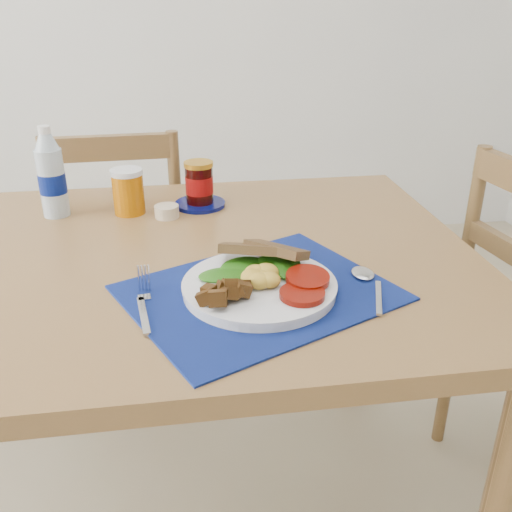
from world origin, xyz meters
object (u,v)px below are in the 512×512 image
Objects in this scene: chair_far at (122,234)px; breakfast_plate at (257,284)px; juice_glass at (128,193)px; water_bottle at (52,177)px; jam_on_saucer at (199,187)px.

chair_far reaches higher than breakfast_plate.
breakfast_plate is at bearing -61.55° from juice_glass.
breakfast_plate is 0.61m from water_bottle.
chair_far is 8.72× the size of jam_on_saucer.
juice_glass is at bearing -171.95° from jam_on_saucer.
water_bottle reaches higher than juice_glass.
chair_far is 0.45m from juice_glass.
water_bottle reaches higher than breakfast_plate.
jam_on_saucer reaches higher than breakfast_plate.
water_bottle is at bearing -177.85° from jam_on_saucer.
breakfast_plate is at bearing 108.59° from chair_far.
breakfast_plate is 2.65× the size of juice_glass.
chair_far reaches higher than water_bottle.
water_bottle is (-0.41, 0.45, 0.07)m from breakfast_plate.
breakfast_plate is at bearing -81.30° from jam_on_saucer.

